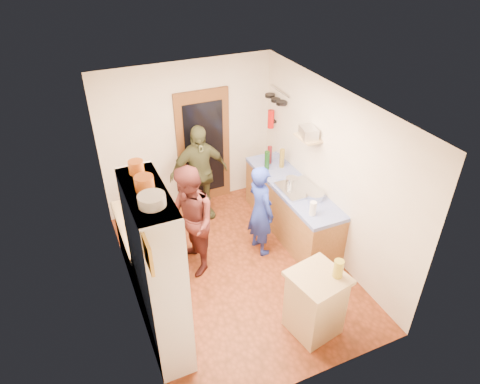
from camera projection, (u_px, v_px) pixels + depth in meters
floor at (236, 269)px, 6.44m from camera, size 3.00×4.00×0.02m
ceiling at (235, 104)px, 5.01m from camera, size 3.00×4.00×0.02m
wall_back at (188, 137)px, 7.27m from camera, size 3.00×0.02×2.60m
wall_front at (317, 300)px, 4.19m from camera, size 3.00×0.02×2.60m
wall_left at (122, 224)px, 5.21m from camera, size 0.02×4.00×2.60m
wall_right at (330, 173)px, 6.24m from camera, size 0.02×4.00×2.60m
door_frame at (204, 148)px, 7.46m from camera, size 0.95×0.06×2.10m
door_glass at (204, 149)px, 7.43m from camera, size 0.70×0.02×1.70m
hutch_body at (158, 274)px, 4.78m from camera, size 0.40×1.20×2.20m
hutch_top_shelf at (146, 193)px, 4.19m from camera, size 0.40×1.14×0.04m
plate_stack at (152, 200)px, 3.95m from camera, size 0.26×0.26×0.11m
orange_pot_a at (144, 183)px, 4.16m from camera, size 0.19×0.19×0.15m
orange_pot_b at (136, 167)px, 4.44m from camera, size 0.16×0.16×0.14m
left_counter_base at (147, 250)px, 6.14m from camera, size 0.60×1.40×0.85m
left_counter_top at (143, 225)px, 5.89m from camera, size 0.64×1.44×0.05m
toaster at (155, 240)px, 5.45m from camera, size 0.27×0.22×0.18m
kettle at (140, 224)px, 5.72m from camera, size 0.19×0.19×0.18m
orange_bowl at (145, 212)px, 6.04m from camera, size 0.23×0.23×0.09m
chopping_board at (135, 202)px, 6.30m from camera, size 0.31×0.23×0.02m
right_counter_base at (291, 209)px, 7.00m from camera, size 0.60×2.20×0.84m
right_counter_top at (293, 186)px, 6.75m from camera, size 0.62×2.22×0.06m
hob at (298, 189)px, 6.60m from camera, size 0.55×0.58×0.04m
pot_on_hob at (291, 181)px, 6.64m from camera, size 0.18×0.18×0.12m
bottle_a at (267, 160)px, 7.06m from camera, size 0.09×0.09×0.33m
bottle_b at (270, 155)px, 7.23m from camera, size 0.09×0.09×0.31m
bottle_c at (282, 158)px, 7.12m from camera, size 0.10×0.10×0.33m
paper_towel at (313, 208)px, 6.01m from camera, size 0.11×0.11×0.21m
mixing_bowl at (315, 196)px, 6.37m from camera, size 0.34×0.34×0.10m
island_base at (315, 305)px, 5.28m from camera, size 0.64×0.64×0.86m
island_top at (319, 278)px, 5.03m from camera, size 0.72×0.72×0.05m
cutting_board at (313, 276)px, 5.03m from camera, size 0.40×0.34×0.02m
oil_jar at (338, 269)px, 4.95m from camera, size 0.14×0.14×0.23m
pan_rail at (280, 91)px, 6.98m from camera, size 0.02×0.65×0.02m
pan_hang_a at (281, 103)px, 6.90m from camera, size 0.18×0.18×0.05m
pan_hang_b at (275, 100)px, 7.06m from camera, size 0.16×0.16×0.05m
pan_hang_c at (270, 95)px, 7.21m from camera, size 0.17×0.17×0.05m
wall_shelf at (308, 138)px, 6.32m from camera, size 0.26×0.42×0.03m
radio at (309, 132)px, 6.27m from camera, size 0.28×0.34×0.15m
ext_bracket at (274, 121)px, 7.45m from camera, size 0.06×0.10×0.04m
fire_extinguisher at (271, 119)px, 7.40m from camera, size 0.11×0.11×0.32m
picture_frame at (148, 255)px, 3.63m from camera, size 0.03×0.25×0.30m
person_hob at (263, 211)px, 6.41m from camera, size 0.42×0.58×1.50m
person_left at (191, 220)px, 6.04m from camera, size 0.70×0.87×1.70m
person_back at (200, 173)px, 7.11m from camera, size 1.01×0.43×1.72m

